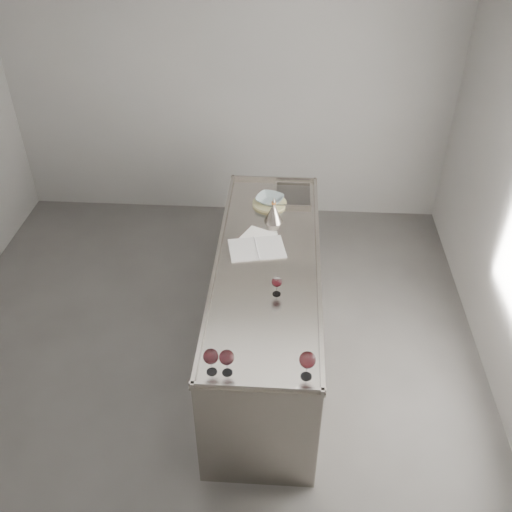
# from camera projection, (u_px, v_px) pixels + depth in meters

# --- Properties ---
(room_shell) EXTENTS (4.54, 5.04, 2.84)m
(room_shell) POSITION_uv_depth(u_px,v_px,m) (188.00, 229.00, 3.65)
(room_shell) COLOR #4A4845
(room_shell) RESTS_ON ground
(counter) EXTENTS (0.77, 2.42, 0.97)m
(counter) POSITION_uv_depth(u_px,v_px,m) (267.00, 308.00, 4.42)
(counter) COLOR gray
(counter) RESTS_ON ground
(wine_glass_left) EXTENTS (0.09, 0.09, 0.17)m
(wine_glass_left) POSITION_uv_depth(u_px,v_px,m) (211.00, 357.00, 3.22)
(wine_glass_left) COLOR white
(wine_glass_left) RESTS_ON counter
(wine_glass_middle) EXTENTS (0.09, 0.09, 0.17)m
(wine_glass_middle) POSITION_uv_depth(u_px,v_px,m) (227.00, 358.00, 3.22)
(wine_glass_middle) COLOR white
(wine_glass_middle) RESTS_ON counter
(wine_glass_right) EXTENTS (0.10, 0.10, 0.19)m
(wine_glass_right) POSITION_uv_depth(u_px,v_px,m) (307.00, 361.00, 3.19)
(wine_glass_right) COLOR white
(wine_glass_right) RESTS_ON counter
(wine_glass_small) EXTENTS (0.07, 0.07, 0.14)m
(wine_glass_small) POSITION_uv_depth(u_px,v_px,m) (277.00, 282.00, 3.78)
(wine_glass_small) COLOR white
(wine_glass_small) RESTS_ON counter
(notebook) EXTENTS (0.46, 0.36, 0.02)m
(notebook) POSITION_uv_depth(u_px,v_px,m) (257.00, 249.00, 4.25)
(notebook) COLOR white
(notebook) RESTS_ON counter
(loose_paper_top) EXTENTS (0.22, 0.31, 0.00)m
(loose_paper_top) POSITION_uv_depth(u_px,v_px,m) (263.00, 242.00, 4.33)
(loose_paper_top) COLOR silver
(loose_paper_top) RESTS_ON counter
(loose_paper_under) EXTENTS (0.35, 0.40, 0.00)m
(loose_paper_under) POSITION_uv_depth(u_px,v_px,m) (254.00, 240.00, 4.34)
(loose_paper_under) COLOR white
(loose_paper_under) RESTS_ON counter
(trivet) EXTENTS (0.32, 0.32, 0.02)m
(trivet) POSITION_uv_depth(u_px,v_px,m) (270.00, 203.00, 4.76)
(trivet) COLOR #C7BF81
(trivet) RESTS_ON counter
(ceramic_bowl) EXTENTS (0.28, 0.28, 0.05)m
(ceramic_bowl) POSITION_uv_depth(u_px,v_px,m) (270.00, 200.00, 4.73)
(ceramic_bowl) COLOR #92A7AA
(ceramic_bowl) RESTS_ON trivet
(wine_funnel) EXTENTS (0.15, 0.15, 0.22)m
(wine_funnel) POSITION_uv_depth(u_px,v_px,m) (274.00, 214.00, 4.52)
(wine_funnel) COLOR #ABA299
(wine_funnel) RESTS_ON counter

